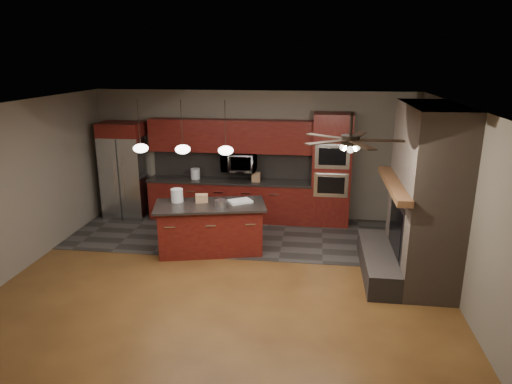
% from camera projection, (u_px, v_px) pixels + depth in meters
% --- Properties ---
extents(ground, '(7.00, 7.00, 0.00)m').
position_uv_depth(ground, '(229.00, 275.00, 7.58)').
color(ground, brown).
rests_on(ground, ground).
extents(ceiling, '(7.00, 6.00, 0.02)m').
position_uv_depth(ceiling, '(225.00, 104.00, 6.78)').
color(ceiling, white).
rests_on(ceiling, back_wall).
extents(back_wall, '(7.00, 0.02, 2.80)m').
position_uv_depth(back_wall, '(253.00, 155.00, 10.03)').
color(back_wall, '#655E51').
rests_on(back_wall, ground).
extents(right_wall, '(0.02, 6.00, 2.80)m').
position_uv_depth(right_wall, '(459.00, 203.00, 6.74)').
color(right_wall, '#655E51').
rests_on(right_wall, ground).
extents(left_wall, '(0.02, 6.00, 2.80)m').
position_uv_depth(left_wall, '(22.00, 186.00, 7.62)').
color(left_wall, '#655E51').
rests_on(left_wall, ground).
extents(slate_tile_patch, '(7.00, 2.40, 0.01)m').
position_uv_depth(slate_tile_patch, '(245.00, 234.00, 9.29)').
color(slate_tile_patch, '#373432').
rests_on(slate_tile_patch, ground).
extents(fireplace_column, '(1.30, 2.10, 2.80)m').
position_uv_depth(fireplace_column, '(421.00, 201.00, 7.21)').
color(fireplace_column, '#6A5A4C').
rests_on(fireplace_column, ground).
extents(back_cabinetry, '(3.59, 0.64, 2.20)m').
position_uv_depth(back_cabinetry, '(230.00, 180.00, 10.00)').
color(back_cabinetry, '#601C11').
rests_on(back_cabinetry, ground).
extents(oven_tower, '(0.80, 0.63, 2.38)m').
position_uv_depth(oven_tower, '(331.00, 170.00, 9.59)').
color(oven_tower, '#601C11').
rests_on(oven_tower, ground).
extents(microwave, '(0.73, 0.41, 0.50)m').
position_uv_depth(microwave, '(239.00, 162.00, 9.86)').
color(microwave, silver).
rests_on(microwave, back_cabinetry).
extents(refrigerator, '(0.91, 0.75, 2.13)m').
position_uv_depth(refrigerator, '(125.00, 170.00, 10.12)').
color(refrigerator, silver).
rests_on(refrigerator, ground).
extents(kitchen_island, '(2.14, 1.33, 0.92)m').
position_uv_depth(kitchen_island, '(211.00, 228.00, 8.38)').
color(kitchen_island, '#601C11').
rests_on(kitchen_island, ground).
extents(white_bucket, '(0.31, 0.31, 0.24)m').
position_uv_depth(white_bucket, '(177.00, 195.00, 8.36)').
color(white_bucket, silver).
rests_on(white_bucket, kitchen_island).
extents(paint_can, '(0.22, 0.22, 0.13)m').
position_uv_depth(paint_can, '(221.00, 204.00, 8.07)').
color(paint_can, '#ACACB0').
rests_on(paint_can, kitchen_island).
extents(paint_tray, '(0.50, 0.46, 0.04)m').
position_uv_depth(paint_tray, '(240.00, 201.00, 8.35)').
color(paint_tray, white).
rests_on(paint_tray, kitchen_island).
extents(cardboard_box, '(0.26, 0.21, 0.14)m').
position_uv_depth(cardboard_box, '(202.00, 198.00, 8.36)').
color(cardboard_box, tan).
rests_on(cardboard_box, kitchen_island).
extents(counter_bucket, '(0.26, 0.26, 0.23)m').
position_uv_depth(counter_bucket, '(195.00, 174.00, 10.02)').
color(counter_bucket, silver).
rests_on(counter_bucket, back_cabinetry).
extents(counter_box, '(0.18, 0.14, 0.20)m').
position_uv_depth(counter_box, '(256.00, 177.00, 9.80)').
color(counter_box, '#8E6949').
rests_on(counter_box, back_cabinetry).
extents(pendant_left, '(0.26, 0.26, 0.92)m').
position_uv_depth(pendant_left, '(141.00, 148.00, 7.89)').
color(pendant_left, black).
rests_on(pendant_left, ceiling).
extents(pendant_center, '(0.26, 0.26, 0.92)m').
position_uv_depth(pendant_center, '(183.00, 149.00, 7.80)').
color(pendant_center, black).
rests_on(pendant_center, ceiling).
extents(pendant_right, '(0.26, 0.26, 0.92)m').
position_uv_depth(pendant_right, '(226.00, 150.00, 7.71)').
color(pendant_right, black).
rests_on(pendant_right, ceiling).
extents(ceiling_fan, '(1.27, 1.33, 0.41)m').
position_uv_depth(ceiling_fan, '(350.00, 139.00, 5.90)').
color(ceiling_fan, black).
rests_on(ceiling_fan, ceiling).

